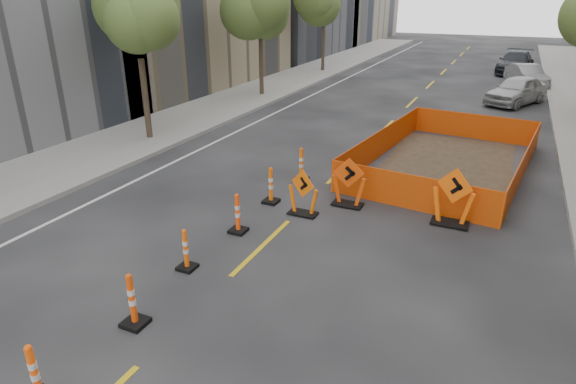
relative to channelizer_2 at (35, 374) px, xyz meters
The scene contains 18 objects.
ground_plane 1.94m from the channelizer_2, 63.56° to the left, with size 140.00×140.00×0.00m, color black.
sidewalk_left 15.93m from the channelizer_2, 120.87° to the left, with size 4.00×90.00×0.15m, color gray.
tree_l_b 14.47m from the channelizer_2, 122.97° to the left, with size 2.80×2.80×5.95m.
tree_l_c 23.30m from the channelizer_2, 109.26° to the left, with size 2.80×2.80×5.95m.
tree_l_d 32.81m from the channelizer_2, 103.44° to the left, with size 2.80×2.80×5.95m.
channelizer_2 is the anchor object (origin of this frame).
channelizer_3 2.02m from the channelizer_2, 88.34° to the left, with size 0.44×0.44×1.10m, color #DA4109, non-canonical shape.
channelizer_4 4.05m from the channelizer_2, 93.18° to the left, with size 0.39×0.39×0.99m, color #E65109, non-canonical shape.
channelizer_5 6.07m from the channelizer_2, 90.79° to the left, with size 0.42×0.42×1.07m, color #FB420A, non-canonical shape.
channelizer_6 8.09m from the channelizer_2, 91.09° to the left, with size 0.43×0.43×1.10m, color #DE5A09, non-canonical shape.
channelizer_7 10.11m from the channelizer_2, 90.38° to the left, with size 0.44×0.44×1.12m, color #E15509, non-canonical shape.
chevron_sign_left 7.80m from the channelizer_2, 82.50° to the left, with size 0.89×0.53×1.34m, color #E55E09, non-canonical shape.
chevron_sign_center 9.04m from the channelizer_2, 77.50° to the left, with size 0.97×0.58×1.46m, color #DE4609, non-canonical shape.
chevron_sign_right 10.03m from the channelizer_2, 61.30° to the left, with size 1.07×0.64×1.61m, color #FF5D0A, non-canonical shape.
safety_fence 14.08m from the channelizer_2, 73.11° to the left, with size 4.88×8.31×1.04m, color orange, non-canonical shape.
parked_car_near 26.27m from the channelizer_2, 76.72° to the left, with size 1.79×4.44×1.51m, color #AEADAF.
parked_car_mid 32.37m from the channelizer_2, 78.38° to the left, with size 1.43×4.11×1.36m, color gray.
parked_car_far 37.56m from the channelizer_2, 81.23° to the left, with size 2.24×5.52×1.60m, color black.
Camera 1 is at (4.88, -5.10, 5.76)m, focal length 30.00 mm.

